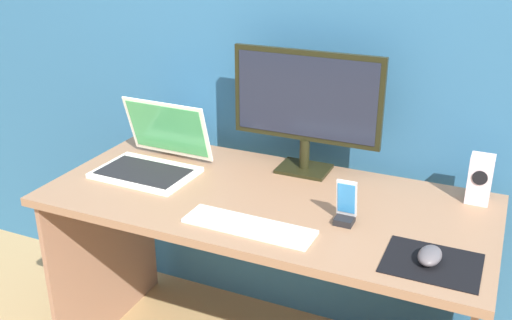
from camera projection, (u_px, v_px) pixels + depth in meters
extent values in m
cube|color=#2D628A|center=(313.00, 13.00, 2.06)|extent=(6.00, 0.04, 2.50)
cube|color=#966D4E|center=(266.00, 201.00, 1.92)|extent=(1.44, 0.67, 0.03)
cube|color=#9A6D52|center=(106.00, 251.00, 2.32)|extent=(0.02, 0.63, 0.69)
cube|color=black|center=(304.00, 169.00, 2.11)|extent=(0.18, 0.14, 0.01)
cylinder|color=black|center=(304.00, 154.00, 2.09)|extent=(0.04, 0.04, 0.11)
cube|color=black|center=(306.00, 96.00, 2.00)|extent=(0.53, 0.02, 0.32)
cube|color=#1E2333|center=(305.00, 97.00, 2.00)|extent=(0.50, 0.00, 0.28)
cube|color=silver|center=(480.00, 179.00, 1.85)|extent=(0.07, 0.07, 0.16)
cylinder|color=black|center=(480.00, 178.00, 1.82)|extent=(0.05, 0.00, 0.05)
cube|color=white|center=(146.00, 173.00, 2.07)|extent=(0.35, 0.24, 0.02)
cube|color=black|center=(144.00, 171.00, 2.06)|extent=(0.31, 0.19, 0.00)
cube|color=white|center=(167.00, 129.00, 2.15)|extent=(0.34, 0.08, 0.22)
cube|color=#4CB266|center=(167.00, 129.00, 2.15)|extent=(0.31, 0.07, 0.19)
sphere|color=silver|center=(178.00, 130.00, 2.28)|extent=(0.16, 0.16, 0.16)
cube|color=white|center=(249.00, 226.00, 1.72)|extent=(0.40, 0.12, 0.01)
cube|color=black|center=(432.00, 263.00, 1.55)|extent=(0.25, 0.20, 0.00)
ellipsoid|color=#585255|center=(430.00, 256.00, 1.55)|extent=(0.07, 0.10, 0.04)
cube|color=black|center=(344.00, 220.00, 1.75)|extent=(0.06, 0.05, 0.02)
cube|color=silver|center=(347.00, 198.00, 1.73)|extent=(0.06, 0.03, 0.12)
cube|color=#338CD8|center=(346.00, 199.00, 1.72)|extent=(0.05, 0.02, 0.10)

